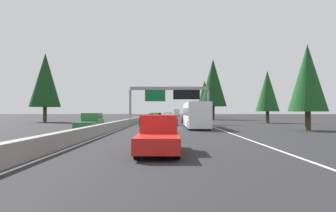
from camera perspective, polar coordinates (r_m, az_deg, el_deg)
The scene contains 20 objects.
ground_plane at distance 63.77m, azimuth -5.08°, elevation -2.83°, with size 320.00×320.00×0.00m, color #262628.
median_barrier at distance 83.71m, azimuth -4.05°, elevation -2.08°, with size 180.00×0.56×0.90m, color gray.
shoulder_stripe_right at distance 73.73m, azimuth 4.59°, elevation -2.57°, with size 160.00×0.16×0.01m, color silver.
shoulder_stripe_median at distance 73.71m, azimuth -4.18°, elevation -2.57°, with size 160.00×0.16×0.01m, color silver.
sign_gantry_overhead at distance 48.24m, azimuth 0.45°, elevation 2.17°, with size 0.50×12.68×5.92m.
pickup_distant_b at distance 15.48m, azimuth -1.76°, elevation -5.22°, with size 5.60×2.00×1.86m.
bus_mid_center at distance 37.88m, azimuth 5.16°, elevation -1.49°, with size 11.50×2.55×3.10m.
sedan_far_right at distance 53.70m, azimuth 3.47°, elevation -2.45°, with size 4.40×1.80×1.47m.
minivan_near_right at distance 82.24m, azimuth -2.54°, elevation -1.75°, with size 5.00×1.95×1.69m.
sedan_mid_right at distance 126.16m, azimuth -1.61°, elevation -1.60°, with size 4.40×1.80×1.47m.
box_truck_near_center at distance 130.67m, azimuth 1.55°, elevation -1.18°, with size 8.50×2.40×2.95m.
sedan_distant_a at distance 70.16m, azimuth -3.07°, elevation -2.10°, with size 4.40×1.80×1.47m.
pickup_far_left at distance 70.83m, azimuth -0.02°, elevation -1.91°, with size 5.60×2.00×1.86m.
oncoming_near at distance 52.44m, azimuth -13.28°, elevation -2.46°, with size 4.40×1.80×1.47m.
oncoming_far at distance 34.20m, azimuth -14.22°, elevation -2.87°, with size 5.60×2.00×1.86m.
conifer_right_near at distance 35.88m, azimuth 24.56°, elevation 4.77°, with size 4.06×4.06×9.22m.
conifer_right_mid at distance 56.38m, azimuth 18.02°, elevation 2.67°, with size 4.06×4.06×9.22m.
conifer_right_far at distance 75.60m, azimuth 8.40°, elevation 4.30°, with size 6.52×6.52×14.81m.
conifer_right_distant at distance 106.42m, azimuth 6.80°, elevation 2.08°, with size 5.59×5.59×12.70m.
conifer_left_near at distance 62.50m, azimuth -21.91°, elevation 4.50°, with size 5.75×5.75×13.08m.
Camera 1 is at (-3.48, -5.74, 2.06)m, focal length 32.73 mm.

